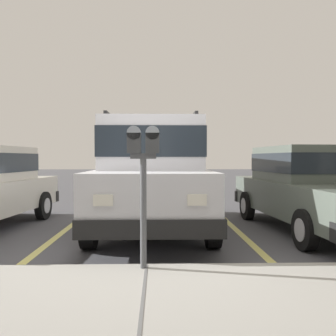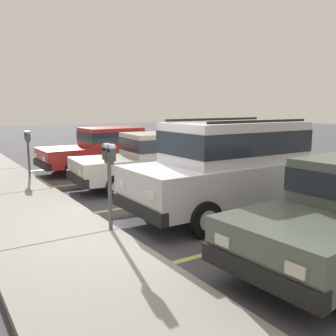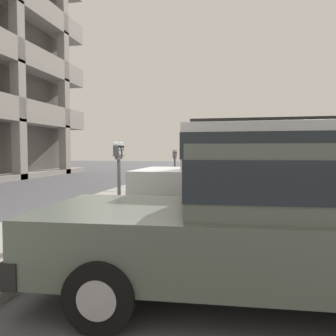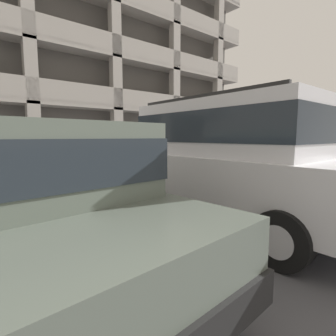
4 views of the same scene
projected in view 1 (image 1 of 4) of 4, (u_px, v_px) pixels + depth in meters
ground_plane at (147, 273)px, 4.44m from camera, size 80.00×80.00×0.10m
sidewalk at (143, 308)px, 3.14m from camera, size 40.00×2.20×0.12m
parking_stall_lines at (49, 243)px, 5.80m from camera, size 12.66×4.80×0.01m
silver_suv at (152, 171)px, 6.92m from camera, size 2.03×4.79×2.03m
red_sedan at (312, 185)px, 6.85m from camera, size 2.04×4.58×1.54m
parking_meter_near at (143, 163)px, 4.06m from camera, size 0.35×0.12×1.55m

